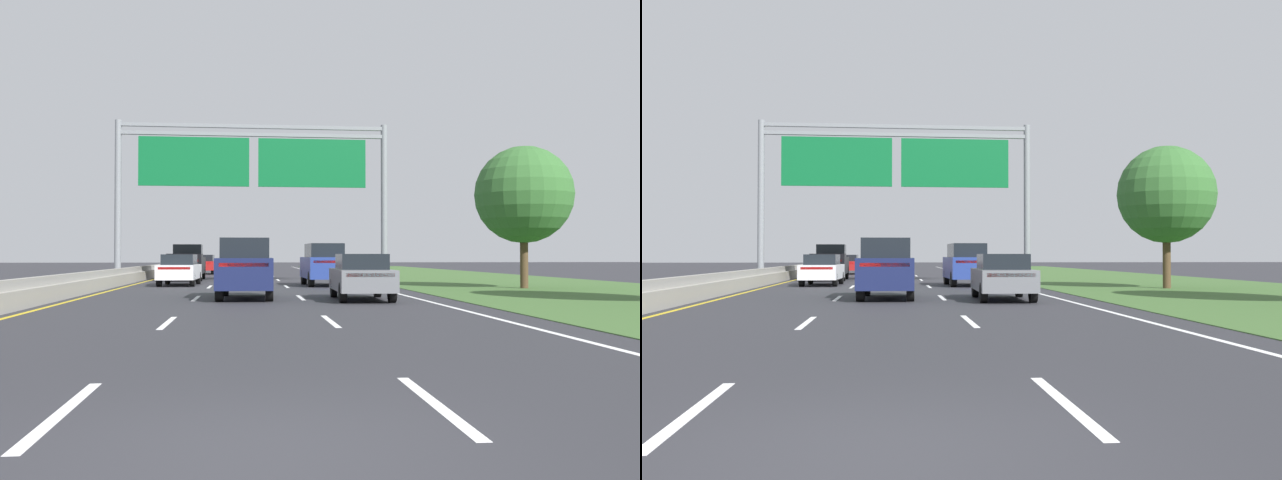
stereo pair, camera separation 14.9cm
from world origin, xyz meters
The scene contains 12 objects.
ground_plane centered at (0.00, 35.00, 0.00)m, with size 220.00×220.00×0.00m, color #2B2B30.
lane_striping centered at (0.00, 34.54, 0.00)m, with size 11.96×106.00×0.01m.
grass_verge_right centered at (13.95, 35.00, 0.01)m, with size 14.00×110.00×0.02m, color #3D602D.
median_barrier_concrete centered at (-6.60, 35.00, 0.35)m, with size 0.60×110.00×0.85m.
overhead_sign_gantry centered at (0.30, 33.18, 6.33)m, with size 15.06×0.42×8.91m.
pickup_truck_black centered at (-3.71, 37.94, 1.07)m, with size 2.07×5.42×2.20m.
car_white_left_lane_sedan centered at (-3.46, 30.40, 0.82)m, with size 1.94×4.45×1.57m.
car_red_left_lane_sedan centered at (-3.55, 52.14, 0.82)m, with size 1.90×4.43×1.57m.
car_navy_centre_lane_suv centered at (-0.11, 19.19, 1.10)m, with size 2.02×4.75×2.11m.
car_grey_right_lane_sedan centered at (3.83, 18.08, 0.82)m, with size 1.95×4.45×1.57m.
car_blue_right_lane_suv centered at (3.78, 29.37, 1.10)m, with size 2.03×4.75×2.11m.
roadside_tree_mid centered at (12.57, 25.28, 4.30)m, with size 4.46×4.46×6.55m.
Camera 2 is at (0.07, -5.54, 1.52)m, focal length 39.20 mm.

